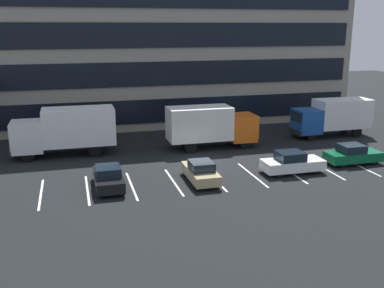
% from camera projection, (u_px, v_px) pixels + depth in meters
% --- Properties ---
extents(ground_plane, '(120.00, 120.00, 0.00)m').
position_uv_depth(ground_plane, '(201.00, 165.00, 33.27)').
color(ground_plane, black).
extents(office_building, '(40.40, 11.96, 18.00)m').
position_uv_depth(office_building, '(154.00, 36.00, 47.71)').
color(office_building, gray).
rests_on(office_building, ground_plane).
extents(lot_markings, '(22.54, 5.40, 0.01)m').
position_uv_depth(lot_markings, '(214.00, 178.00, 30.35)').
color(lot_markings, silver).
rests_on(lot_markings, ground_plane).
extents(box_truck_orange, '(7.65, 2.53, 3.55)m').
position_uv_depth(box_truck_orange, '(210.00, 125.00, 37.44)').
color(box_truck_orange, '#D85914').
rests_on(box_truck_orange, ground_plane).
extents(box_truck_blue, '(7.42, 2.46, 3.44)m').
position_uv_depth(box_truck_blue, '(333.00, 116.00, 41.59)').
color(box_truck_blue, '#194799').
rests_on(box_truck_blue, ground_plane).
extents(box_truck_white, '(8.07, 2.67, 3.74)m').
position_uv_depth(box_truck_white, '(66.00, 129.00, 35.35)').
color(box_truck_white, white).
rests_on(box_truck_white, ground_plane).
extents(sedan_forest, '(4.15, 1.74, 1.49)m').
position_uv_depth(sedan_forest, '(353.00, 155.00, 33.43)').
color(sedan_forest, '#0C5933').
rests_on(sedan_forest, ground_plane).
extents(sedan_black, '(1.73, 4.13, 1.48)m').
position_uv_depth(sedan_black, '(108.00, 177.00, 28.38)').
color(sedan_black, black).
rests_on(sedan_black, ground_plane).
extents(sedan_tan, '(1.68, 4.01, 1.44)m').
position_uv_depth(sedan_tan, '(201.00, 172.00, 29.54)').
color(sedan_tan, tan).
rests_on(sedan_tan, ground_plane).
extents(sedan_white, '(4.32, 1.81, 1.55)m').
position_uv_depth(sedan_white, '(292.00, 163.00, 31.33)').
color(sedan_white, white).
rests_on(sedan_white, ground_plane).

